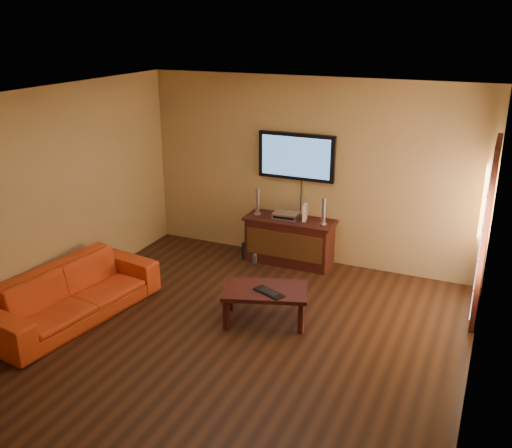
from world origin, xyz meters
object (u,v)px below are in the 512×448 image
Objects in this scene: speaker_left at (257,202)px; keyboard at (269,292)px; sofa at (72,285)px; game_console at (305,212)px; speaker_right at (324,212)px; subwoofer at (254,250)px; media_console at (289,241)px; coffee_table at (265,293)px; bottle at (255,260)px; av_receiver at (286,215)px; television at (296,156)px.

speaker_left is 2.13m from keyboard.
sofa is 9.10× the size of game_console.
speaker_right is 0.31m from game_console.
sofa is 8.19× the size of subwoofer.
coffee_table is (0.36, -1.77, 0.03)m from media_console.
media_console is 3.17× the size of keyboard.
sofa is at bearing -121.20° from bottle.
coffee_table is 1.66m from bottle.
sofa is at bearing -137.82° from game_console.
av_receiver is 1.54× the size of game_console.
television is at bearing 155.48° from speaker_right.
keyboard is at bearing -93.61° from game_console.
coffee_table is 2.79× the size of speaker_left.
speaker_left is at bearing -17.74° from sofa.
television is 0.53× the size of sofa.
subwoofer is at bearing -150.60° from television.
media_console is 3.27× the size of speaker_left.
bottle is at bearing -54.79° from subwoofer.
speaker_right reaches higher than av_receiver.
speaker_right is at bearing -2.47° from media_console.
keyboard is at bearing -77.84° from television.
subwoofer is (-0.02, -0.09, -0.74)m from speaker_left.
coffee_table is at bearing -63.57° from speaker_left.
speaker_left is 1.70× the size of game_console.
media_console is 1.15× the size of television.
sofa is at bearing -161.33° from keyboard.
sofa reaches higher than keyboard.
subwoofer is at bearing 119.10° from keyboard.
television is 1.02× the size of coffee_table.
av_receiver is (0.45, 0.02, -0.14)m from speaker_left.
media_console is at bearing -90.00° from television.
speaker_right is at bearing 11.74° from subwoofer.
game_console is (0.22, -0.18, -0.76)m from television.
speaker_left is 2.03× the size of bottle.
coffee_table is at bearing -94.92° from speaker_right.
speaker_right reaches higher than bottle.
sofa is 2.94m from speaker_left.
coffee_table is at bearing -61.65° from bottle.
speaker_right is at bearing -24.52° from television.
subwoofer is 0.27m from bottle.
television is 0.90m from speaker_right.
television is at bearing 129.85° from game_console.
speaker_right is 1.05× the size of av_receiver.
game_console is at bearing 8.37° from media_console.
game_console reaches higher than bottle.
av_receiver is (-0.43, 1.79, 0.36)m from coffee_table.
media_console is 0.59m from bottle.
bottle is 0.48× the size of keyboard.
speaker_right is (0.51, -0.23, -0.71)m from television.
television is (-0.00, 0.21, 1.22)m from media_console.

